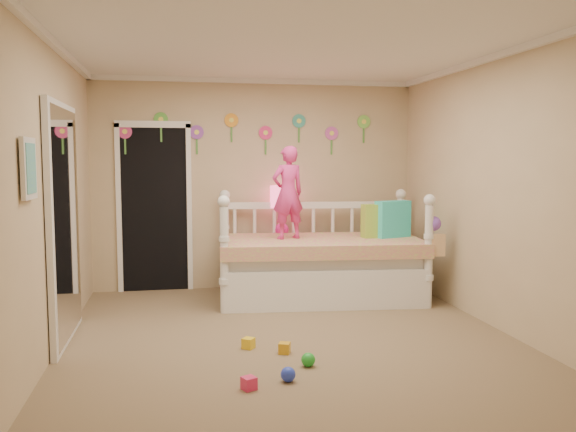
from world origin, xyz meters
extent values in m
cube|color=#7F684C|center=(0.00, 0.00, 0.00)|extent=(4.00, 4.50, 0.01)
cube|color=white|center=(0.00, 0.00, 2.60)|extent=(4.00, 4.50, 0.01)
cube|color=tan|center=(0.00, 2.25, 1.30)|extent=(4.00, 0.01, 2.60)
cube|color=tan|center=(-2.00, 0.00, 1.30)|extent=(0.01, 4.50, 2.60)
cube|color=tan|center=(2.00, 0.00, 1.30)|extent=(0.01, 4.50, 2.60)
cube|color=#28CBB7|center=(1.49, 1.40, 0.91)|extent=(0.45, 0.28, 0.42)
cube|color=#95C03A|center=(1.34, 1.41, 0.90)|extent=(0.42, 0.18, 0.39)
imported|color=#E8348B|center=(0.27, 1.49, 1.23)|extent=(0.44, 0.35, 1.06)
cube|color=white|center=(0.30, 2.07, 0.32)|extent=(0.42, 0.33, 0.65)
sphere|color=#E11E8E|center=(0.30, 2.07, 0.73)|extent=(0.17, 0.17, 0.17)
cylinder|color=#E11E8E|center=(0.30, 2.07, 0.92)|extent=(0.03, 0.03, 0.37)
cylinder|color=#F34976|center=(0.30, 2.07, 1.15)|extent=(0.29, 0.29, 0.27)
cube|color=black|center=(-1.25, 2.23, 1.03)|extent=(0.90, 0.04, 2.07)
cube|color=white|center=(-1.96, 0.30, 1.05)|extent=(0.07, 1.30, 2.10)
cube|color=white|center=(-1.97, -0.90, 1.55)|extent=(0.05, 0.34, 0.42)
camera|label=1|loc=(-0.99, -5.23, 1.61)|focal=37.48mm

